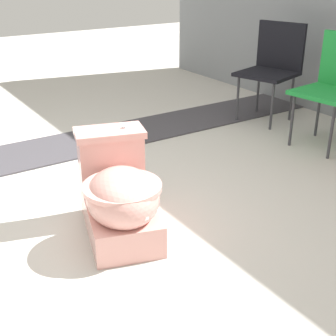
% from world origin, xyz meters
% --- Properties ---
extents(ground_plane, '(14.00, 14.00, 0.00)m').
position_xyz_m(ground_plane, '(0.00, 0.00, 0.00)').
color(ground_plane, beige).
extents(gravel_strip, '(0.56, 8.00, 0.01)m').
position_xyz_m(gravel_strip, '(-1.14, 0.50, 0.01)').
color(gravel_strip, '#423F44').
rests_on(gravel_strip, ground).
extents(toilet, '(0.71, 0.54, 0.52)m').
position_xyz_m(toilet, '(0.19, 0.14, 0.22)').
color(toilet, '#E09E93').
rests_on(toilet, ground).
extents(folding_chair_left, '(0.54, 0.54, 0.83)m').
position_xyz_m(folding_chair_left, '(-0.80, 2.19, 0.51)').
color(folding_chair_left, black).
rests_on(folding_chair_left, ground).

